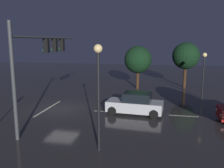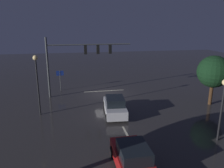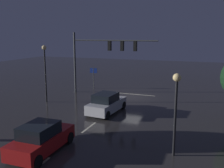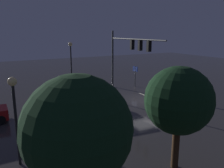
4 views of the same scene
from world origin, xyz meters
The scene contains 10 objects.
ground_plane centered at (0.00, 0.00, 0.00)m, with size 80.00×80.00×0.00m, color #2D2B2B.
traffic_signal_assembly centered at (3.01, 0.03, 4.75)m, with size 9.47×0.47×6.76m.
lane_dash_far centered at (0.00, 4.00, 0.00)m, with size 2.20×0.16×0.01m, color beige.
lane_dash_mid centered at (0.00, 10.00, 0.00)m, with size 2.20×0.16×0.01m, color beige.
stop_bar centered at (0.00, -1.16, 0.00)m, with size 5.00×0.16×0.01m, color beige.
car_approaching centered at (0.14, 6.27, 0.80)m, with size 2.23×4.49×1.70m.
street_lamp_left_kerb centered at (-6.21, 12.29, 3.23)m, with size 0.44×0.44×4.55m.
street_lamp_right_kerb centered at (6.94, 5.06, 3.81)m, with size 0.44×0.44×5.51m.
tree_left_near centered at (-10.15, 5.52, 3.46)m, with size 3.25×3.25×5.11m.
tree_left_far centered at (-11.92, 11.14, 3.86)m, with size 3.24×3.24×5.51m.
Camera 1 is at (18.33, 8.00, 5.66)m, focal length 38.43 mm.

